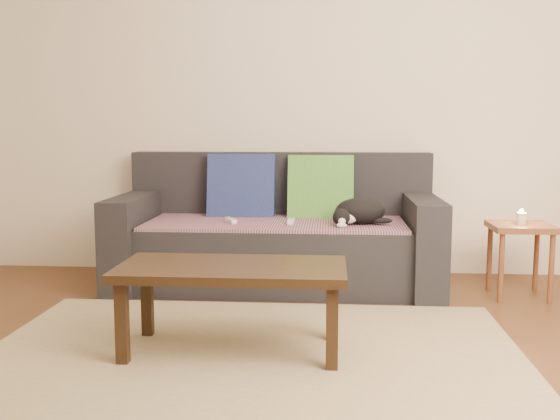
{
  "coord_description": "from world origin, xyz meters",
  "views": [
    {
      "loc": [
        0.36,
        -2.71,
        1.05
      ],
      "look_at": [
        0.05,
        1.2,
        0.55
      ],
      "focal_mm": 42.0,
      "sensor_mm": 36.0,
      "label": 1
    }
  ],
  "objects_px": {
    "side_table": "(520,237)",
    "coffee_table": "(232,276)",
    "wii_remote_a": "(231,221)",
    "wii_remote_b": "(291,221)",
    "cat": "(359,212)",
    "sofa": "(277,239)"
  },
  "relations": [
    {
      "from": "wii_remote_a",
      "to": "wii_remote_b",
      "type": "xyz_separation_m",
      "value": [
        0.39,
        -0.0,
        0.0
      ]
    },
    {
      "from": "wii_remote_a",
      "to": "wii_remote_b",
      "type": "height_order",
      "value": "same"
    },
    {
      "from": "coffee_table",
      "to": "sofa",
      "type": "bearing_deg",
      "value": 86.02
    },
    {
      "from": "cat",
      "to": "wii_remote_b",
      "type": "distance_m",
      "value": 0.43
    },
    {
      "from": "wii_remote_a",
      "to": "cat",
      "type": "bearing_deg",
      "value": -114.56
    },
    {
      "from": "wii_remote_a",
      "to": "side_table",
      "type": "distance_m",
      "value": 1.8
    },
    {
      "from": "side_table",
      "to": "coffee_table",
      "type": "height_order",
      "value": "side_table"
    },
    {
      "from": "coffee_table",
      "to": "side_table",
      "type": "bearing_deg",
      "value": 35.39
    },
    {
      "from": "wii_remote_a",
      "to": "side_table",
      "type": "xyz_separation_m",
      "value": [
        1.8,
        -0.01,
        -0.08
      ]
    },
    {
      "from": "sofa",
      "to": "cat",
      "type": "height_order",
      "value": "sofa"
    },
    {
      "from": "wii_remote_b",
      "to": "side_table",
      "type": "relative_size",
      "value": 0.33
    },
    {
      "from": "sofa",
      "to": "cat",
      "type": "relative_size",
      "value": 5.5
    },
    {
      "from": "sofa",
      "to": "side_table",
      "type": "xyz_separation_m",
      "value": [
        1.52,
        -0.21,
        0.07
      ]
    },
    {
      "from": "sofa",
      "to": "wii_remote_b",
      "type": "bearing_deg",
      "value": -61.03
    },
    {
      "from": "cat",
      "to": "wii_remote_b",
      "type": "bearing_deg",
      "value": 173.11
    },
    {
      "from": "sofa",
      "to": "wii_remote_a",
      "type": "bearing_deg",
      "value": -145.53
    },
    {
      "from": "sofa",
      "to": "wii_remote_b",
      "type": "height_order",
      "value": "sofa"
    },
    {
      "from": "wii_remote_a",
      "to": "coffee_table",
      "type": "distance_m",
      "value": 1.18
    },
    {
      "from": "coffee_table",
      "to": "wii_remote_b",
      "type": "bearing_deg",
      "value": 80.2
    },
    {
      "from": "wii_remote_b",
      "to": "coffee_table",
      "type": "distance_m",
      "value": 1.18
    },
    {
      "from": "sofa",
      "to": "side_table",
      "type": "bearing_deg",
      "value": -7.71
    },
    {
      "from": "wii_remote_a",
      "to": "side_table",
      "type": "relative_size",
      "value": 0.33
    }
  ]
}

